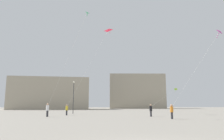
% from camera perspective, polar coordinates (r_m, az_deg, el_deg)
% --- Properties ---
extents(person_in_black, '(0.37, 0.37, 1.70)m').
position_cam_1_polar(person_in_black, '(29.96, 10.56, -10.62)').
color(person_in_black, '#2D2D33').
rests_on(person_in_black, ground_plane).
extents(person_in_orange, '(0.36, 0.36, 1.67)m').
position_cam_1_polar(person_in_orange, '(25.28, 16.00, -10.68)').
color(person_in_orange, '#2D2D33').
rests_on(person_in_orange, ground_plane).
extents(person_in_yellow, '(0.36, 0.36, 1.67)m').
position_cam_1_polar(person_in_yellow, '(33.94, -12.26, -10.45)').
color(person_in_yellow, '#2D2D33').
rests_on(person_in_yellow, ground_plane).
extents(person_in_white, '(0.40, 0.40, 1.83)m').
position_cam_1_polar(person_in_white, '(30.23, -17.21, -10.22)').
color(person_in_white, '#2D2D33').
rests_on(person_in_white, ground_plane).
extents(kite_lime_diamond, '(10.55, 16.69, 4.06)m').
position_cam_1_polar(kite_lime_diamond, '(47.77, 16.82, -5.17)').
color(kite_lime_diamond, '#8CD12D').
extents(kite_magenta_diamond, '(6.44, 1.61, 9.30)m').
position_cam_1_polar(kite_magenta_diamond, '(28.21, 27.17, 9.07)').
color(kite_magenta_diamond, '#D12899').
extents(kite_crimson_delta, '(7.52, 5.23, 14.88)m').
position_cam_1_polar(kite_crimson_delta, '(40.61, -1.26, 10.41)').
color(kite_crimson_delta, red).
extents(kite_emerald_diamond, '(5.78, 3.19, 12.97)m').
position_cam_1_polar(kite_emerald_diamond, '(29.53, -7.06, 14.64)').
color(kite_emerald_diamond, green).
extents(building_left_hall, '(28.75, 18.64, 11.38)m').
position_cam_1_polar(building_left_hall, '(82.93, -16.21, -6.34)').
color(building_left_hall, '#A39984').
rests_on(building_left_hall, ground_plane).
extents(building_centre_hall, '(26.03, 15.31, 15.65)m').
position_cam_1_polar(building_centre_hall, '(100.74, 6.61, -5.94)').
color(building_centre_hall, '#A39984').
rests_on(building_centre_hall, ground_plane).
extents(lamppost_east, '(0.36, 0.36, 6.01)m').
position_cam_1_polar(lamppost_east, '(39.80, -10.45, -6.02)').
color(lamppost_east, '#2D2D30').
rests_on(lamppost_east, ground_plane).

